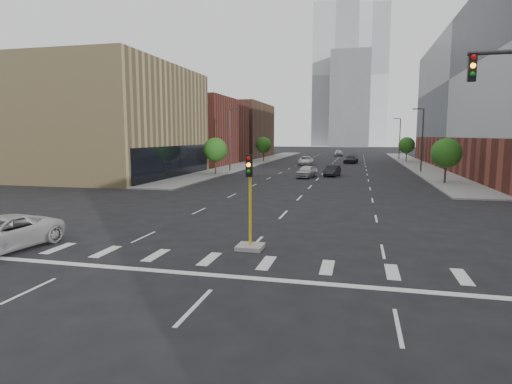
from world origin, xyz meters
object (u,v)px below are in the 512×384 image
at_px(car_distant, 338,153).
at_px(parked_minivan, 0,234).
at_px(car_mid_right, 332,171).
at_px(car_deep_right, 351,159).
at_px(median_traffic_signal, 250,229).
at_px(car_near_left, 307,171).
at_px(car_far_left, 306,161).

xyz_separation_m(car_distant, parked_minivan, (-10.70, -97.18, -0.05)).
distance_m(car_mid_right, car_deep_right, 27.46).
bearing_deg(car_distant, parked_minivan, -102.50).
xyz_separation_m(car_deep_right, parked_minivan, (-14.42, -68.03, 0.04)).
xyz_separation_m(median_traffic_signal, car_distant, (-0.35, 94.21, -0.13)).
height_order(car_mid_right, car_distant, car_distant).
height_order(car_deep_right, car_distant, car_distant).
distance_m(car_deep_right, car_distant, 29.38).
distance_m(car_near_left, car_far_left, 23.81).
relative_size(car_mid_right, car_distant, 0.87).
bearing_deg(median_traffic_signal, car_far_left, 94.35).
height_order(car_far_left, parked_minivan, parked_minivan).
relative_size(car_near_left, car_mid_right, 1.08).
height_order(car_near_left, car_far_left, car_near_left).
relative_size(car_deep_right, parked_minivan, 0.91).
distance_m(median_traffic_signal, parked_minivan, 11.44).
xyz_separation_m(car_near_left, car_far_left, (-2.96, 23.62, -0.01)).
relative_size(car_far_left, car_deep_right, 1.08).
bearing_deg(car_deep_right, parked_minivan, -92.68).
bearing_deg(parked_minivan, car_near_left, 83.21).
xyz_separation_m(car_far_left, car_distant, (4.11, 35.68, 0.06)).
bearing_deg(parked_minivan, car_far_left, 91.24).
bearing_deg(car_near_left, car_mid_right, 52.11).
bearing_deg(car_near_left, car_deep_right, 90.31).
xyz_separation_m(car_near_left, car_deep_right, (4.88, 30.16, -0.04)).
bearing_deg(parked_minivan, car_mid_right, 80.19).
relative_size(median_traffic_signal, parked_minivan, 0.78).
height_order(median_traffic_signal, car_deep_right, median_traffic_signal).
xyz_separation_m(car_mid_right, parked_minivan, (-12.55, -40.64, 0.08)).
height_order(median_traffic_signal, car_mid_right, median_traffic_signal).
height_order(car_near_left, parked_minivan, parked_minivan).
distance_m(car_near_left, parked_minivan, 39.06).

